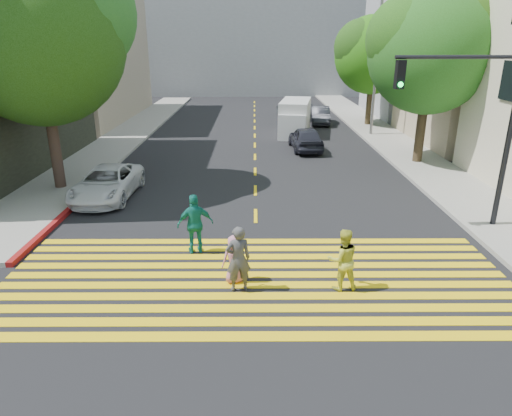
{
  "coord_description": "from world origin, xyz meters",
  "views": [
    {
      "loc": [
        -0.06,
        -9.41,
        5.93
      ],
      "look_at": [
        0.0,
        3.0,
        1.4
      ],
      "focal_mm": 32.0,
      "sensor_mm": 36.0,
      "label": 1
    }
  ],
  "objects_px": {
    "tree_left": "(40,30)",
    "traffic_signal": "(480,114)",
    "pedestrian_woman": "(343,260)",
    "pedestrian_extra": "(195,224)",
    "white_van": "(295,119)",
    "pedestrian_child": "(234,259)",
    "dark_car_near": "(306,138)",
    "dark_car_parked": "(320,115)",
    "tree_right_far": "(374,51)",
    "silver_car": "(294,108)",
    "pedestrian_man": "(238,259)",
    "tree_right_near": "(433,45)",
    "white_sedan": "(107,183)"
  },
  "relations": [
    {
      "from": "silver_car",
      "to": "white_sedan",
      "type": "bearing_deg",
      "value": 56.94
    },
    {
      "from": "tree_left",
      "to": "dark_car_near",
      "type": "bearing_deg",
      "value": 33.83
    },
    {
      "from": "pedestrian_extra",
      "to": "white_van",
      "type": "distance_m",
      "value": 18.9
    },
    {
      "from": "pedestrian_child",
      "to": "pedestrian_extra",
      "type": "bearing_deg",
      "value": -74.73
    },
    {
      "from": "tree_left",
      "to": "silver_car",
      "type": "distance_m",
      "value": 23.59
    },
    {
      "from": "tree_right_near",
      "to": "white_sedan",
      "type": "relative_size",
      "value": 1.92
    },
    {
      "from": "dark_car_near",
      "to": "pedestrian_extra",
      "type": "bearing_deg",
      "value": 67.39
    },
    {
      "from": "pedestrian_child",
      "to": "pedestrian_extra",
      "type": "distance_m",
      "value": 2.18
    },
    {
      "from": "tree_left",
      "to": "pedestrian_child",
      "type": "distance_m",
      "value": 12.44
    },
    {
      "from": "tree_right_near",
      "to": "dark_car_near",
      "type": "distance_m",
      "value": 8.16
    },
    {
      "from": "pedestrian_woman",
      "to": "tree_left",
      "type": "bearing_deg",
      "value": -46.05
    },
    {
      "from": "pedestrian_man",
      "to": "white_sedan",
      "type": "height_order",
      "value": "pedestrian_man"
    },
    {
      "from": "dark_car_parked",
      "to": "tree_right_far",
      "type": "bearing_deg",
      "value": -9.77
    },
    {
      "from": "tree_right_far",
      "to": "pedestrian_woman",
      "type": "distance_m",
      "value": 25.13
    },
    {
      "from": "tree_right_near",
      "to": "dark_car_parked",
      "type": "distance_m",
      "value": 13.66
    },
    {
      "from": "white_van",
      "to": "traffic_signal",
      "type": "distance_m",
      "value": 17.33
    },
    {
      "from": "pedestrian_man",
      "to": "dark_car_near",
      "type": "height_order",
      "value": "pedestrian_man"
    },
    {
      "from": "pedestrian_extra",
      "to": "tree_right_far",
      "type": "bearing_deg",
      "value": -130.81
    },
    {
      "from": "tree_left",
      "to": "white_van",
      "type": "bearing_deg",
      "value": 48.12
    },
    {
      "from": "tree_right_far",
      "to": "traffic_signal",
      "type": "xyz_separation_m",
      "value": [
        -1.56,
        -19.95,
        -1.52
      ]
    },
    {
      "from": "pedestrian_man",
      "to": "pedestrian_woman",
      "type": "distance_m",
      "value": 2.61
    },
    {
      "from": "tree_right_far",
      "to": "pedestrian_woman",
      "type": "bearing_deg",
      "value": -104.84
    },
    {
      "from": "tree_right_far",
      "to": "pedestrian_man",
      "type": "relative_size",
      "value": 4.56
    },
    {
      "from": "tree_left",
      "to": "pedestrian_man",
      "type": "height_order",
      "value": "tree_left"
    },
    {
      "from": "pedestrian_man",
      "to": "pedestrian_extra",
      "type": "bearing_deg",
      "value": -73.12
    },
    {
      "from": "pedestrian_woman",
      "to": "dark_car_near",
      "type": "bearing_deg",
      "value": -99.91
    },
    {
      "from": "pedestrian_woman",
      "to": "pedestrian_extra",
      "type": "height_order",
      "value": "pedestrian_extra"
    },
    {
      "from": "tree_left",
      "to": "traffic_signal",
      "type": "xyz_separation_m",
      "value": [
        15.13,
        -4.43,
        -2.53
      ]
    },
    {
      "from": "pedestrian_woman",
      "to": "white_van",
      "type": "height_order",
      "value": "white_van"
    },
    {
      "from": "tree_left",
      "to": "tree_right_far",
      "type": "xyz_separation_m",
      "value": [
        16.69,
        15.52,
        -1.02
      ]
    },
    {
      "from": "pedestrian_child",
      "to": "dark_car_parked",
      "type": "bearing_deg",
      "value": -121.55
    },
    {
      "from": "tree_right_far",
      "to": "white_sedan",
      "type": "relative_size",
      "value": 1.77
    },
    {
      "from": "pedestrian_woman",
      "to": "dark_car_near",
      "type": "xyz_separation_m",
      "value": [
        0.78,
        15.84,
        -0.13
      ]
    },
    {
      "from": "white_sedan",
      "to": "silver_car",
      "type": "bearing_deg",
      "value": 67.92
    },
    {
      "from": "tree_left",
      "to": "silver_car",
      "type": "relative_size",
      "value": 1.86
    },
    {
      "from": "tree_right_far",
      "to": "white_van",
      "type": "xyz_separation_m",
      "value": [
        -5.8,
        -3.37,
        -4.26
      ]
    },
    {
      "from": "dark_car_parked",
      "to": "pedestrian_man",
      "type": "bearing_deg",
      "value": -97.05
    },
    {
      "from": "tree_right_near",
      "to": "white_van",
      "type": "bearing_deg",
      "value": 126.16
    },
    {
      "from": "traffic_signal",
      "to": "white_van",
      "type": "bearing_deg",
      "value": 101.0
    },
    {
      "from": "tree_right_far",
      "to": "pedestrian_woman",
      "type": "xyz_separation_m",
      "value": [
        -6.33,
        -23.89,
        -4.53
      ]
    },
    {
      "from": "pedestrian_man",
      "to": "white_van",
      "type": "height_order",
      "value": "white_van"
    },
    {
      "from": "pedestrian_child",
      "to": "white_sedan",
      "type": "xyz_separation_m",
      "value": [
        -5.36,
        6.88,
        -0.03
      ]
    },
    {
      "from": "pedestrian_woman",
      "to": "white_van",
      "type": "distance_m",
      "value": 20.53
    },
    {
      "from": "pedestrian_child",
      "to": "pedestrian_extra",
      "type": "xyz_separation_m",
      "value": [
        -1.21,
        1.79,
        0.26
      ]
    },
    {
      "from": "white_sedan",
      "to": "dark_car_parked",
      "type": "xyz_separation_m",
      "value": [
        10.96,
        17.59,
        0.02
      ]
    },
    {
      "from": "pedestrian_child",
      "to": "dark_car_parked",
      "type": "relative_size",
      "value": 0.33
    },
    {
      "from": "white_van",
      "to": "traffic_signal",
      "type": "height_order",
      "value": "traffic_signal"
    },
    {
      "from": "tree_right_near",
      "to": "white_sedan",
      "type": "xyz_separation_m",
      "value": [
        -14.38,
        -5.41,
        -5.18
      ]
    },
    {
      "from": "silver_car",
      "to": "pedestrian_man",
      "type": "bearing_deg",
      "value": 73.13
    },
    {
      "from": "pedestrian_child",
      "to": "white_sedan",
      "type": "relative_size",
      "value": 0.29
    }
  ]
}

